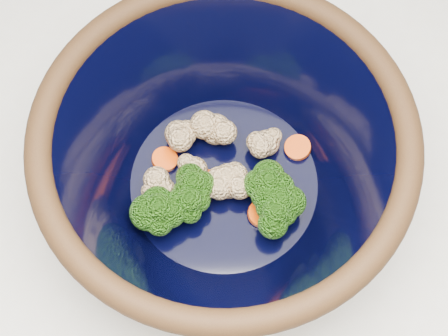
{
  "coord_description": "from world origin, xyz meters",
  "views": [
    {
      "loc": [
        -0.07,
        -0.25,
        1.53
      ],
      "look_at": [
        -0.06,
        -0.0,
        0.97
      ],
      "focal_mm": 50.0,
      "sensor_mm": 36.0,
      "label": 1
    }
  ],
  "objects": [
    {
      "name": "counter",
      "position": [
        0.0,
        0.0,
        0.45
      ],
      "size": [
        1.2,
        1.2,
        0.9
      ],
      "primitive_type": "cube",
      "color": "white",
      "rests_on": "ground"
    },
    {
      "name": "ground",
      "position": [
        0.0,
        0.0,
        0.0
      ],
      "size": [
        3.0,
        3.0,
        0.0
      ],
      "primitive_type": "plane",
      "color": "#9E7A54",
      "rests_on": "ground"
    },
    {
      "name": "mixing_bowl",
      "position": [
        -0.06,
        -0.0,
        0.98
      ],
      "size": [
        0.4,
        0.4,
        0.15
      ],
      "rotation": [
        0.0,
        0.0,
        0.25
      ],
      "color": "black",
      "rests_on": "counter"
    },
    {
      "name": "vegetable_pile",
      "position": [
        -0.06,
        -0.02,
        0.96
      ],
      "size": [
        0.18,
        0.14,
        0.06
      ],
      "color": "#608442",
      "rests_on": "mixing_bowl"
    }
  ]
}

